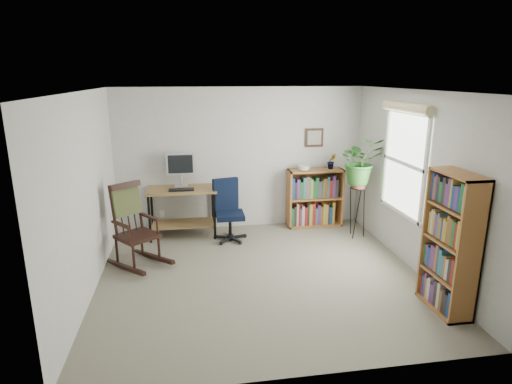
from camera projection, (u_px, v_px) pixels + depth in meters
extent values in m
cube|color=gray|center=(261.00, 276.00, 5.68)|extent=(4.20, 4.00, 0.00)
cube|color=silver|center=(261.00, 91.00, 5.05)|extent=(4.20, 4.00, 0.00)
cube|color=beige|center=(241.00, 159.00, 7.27)|extent=(4.20, 0.00, 2.40)
cube|color=beige|center=(303.00, 251.00, 3.46)|extent=(4.20, 0.00, 2.40)
cube|color=beige|center=(86.00, 196.00, 5.04)|extent=(0.00, 4.00, 2.40)
cube|color=beige|center=(416.00, 182.00, 5.69)|extent=(0.00, 4.00, 2.40)
cube|color=black|center=(181.00, 190.00, 6.82)|extent=(0.40, 0.15, 0.02)
imported|color=#265D20|center=(362.00, 138.00, 6.66)|extent=(1.69, 1.88, 1.46)
imported|color=#265D20|center=(331.00, 166.00, 7.38)|extent=(0.13, 0.24, 0.11)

